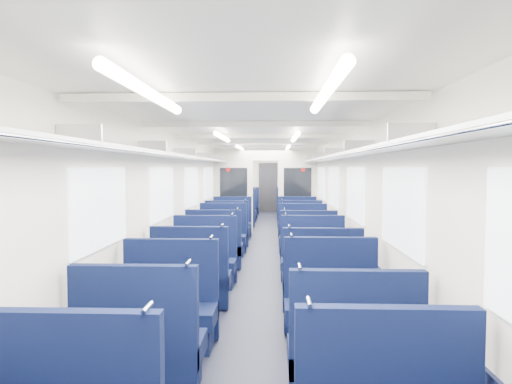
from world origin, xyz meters
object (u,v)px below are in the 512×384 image
seat_8 (192,281)px  seat_19 (297,225)px  seat_27 (290,206)px  seat_22 (241,213)px  seat_24 (244,209)px  seat_20 (239,216)px  seat_23 (292,213)px  seat_21 (294,217)px  seat_10 (204,264)px  seat_5 (353,361)px  seat_16 (227,232)px  seat_26 (246,207)px  seat_12 (215,250)px  seat_7 (332,309)px  bulkhead (265,188)px  seat_18 (232,225)px  end_door (268,187)px  seat_15 (303,240)px  seat_9 (321,284)px  seat_14 (223,239)px  seat_11 (313,264)px  seat_17 (300,231)px  seat_6 (169,312)px  seat_25 (291,209)px  seat_13 (308,251)px

seat_8 → seat_19: bearing=73.7°
seat_19 → seat_27: 5.62m
seat_22 → seat_24: size_ratio=1.00×
seat_20 → seat_23: bearing=34.3°
seat_20 → seat_21: size_ratio=1.00×
seat_19 → seat_10: bearing=-109.7°
seat_5 → seat_16: size_ratio=1.00×
seat_26 → seat_16: bearing=-90.0°
seat_12 → seat_21: 5.73m
seat_10 → seat_7: bearing=-51.9°
seat_5 → seat_27: 13.61m
seat_20 → seat_21: (1.66, -0.10, 0.00)m
bulkhead → seat_20: bearing=124.7°
seat_18 → seat_22: same height
end_door → seat_21: (0.83, -4.85, -0.66)m
seat_10 → seat_15: same height
seat_9 → seat_24: size_ratio=1.00×
seat_18 → seat_14: bearing=-90.0°
seat_20 → seat_18: bearing=-90.0°
seat_11 → seat_19: 4.56m
seat_5 → seat_16: 6.98m
end_door → seat_22: (-0.83, -3.70, -0.66)m
end_door → seat_11: bearing=-85.9°
seat_17 → seat_11: bearing=-90.0°
seat_8 → seat_12: same height
seat_15 → seat_23: (0.00, 5.55, 0.00)m
seat_24 → seat_23: bearing=-34.9°
seat_26 → end_door: bearing=59.0°
seat_9 → seat_10: bearing=146.0°
bulkhead → seat_23: 2.63m
seat_5 → seat_21: same height
seat_11 → seat_9: bearing=-90.0°
seat_6 → seat_22: size_ratio=1.00×
seat_9 → seat_17: 4.67m
seat_12 → seat_16: (0.00, 2.22, 0.00)m
seat_5 → seat_20: size_ratio=1.00×
seat_7 → seat_18: (-1.66, 6.67, 0.00)m
seat_7 → seat_14: 4.85m
seat_24 → seat_25: bearing=-1.8°
bulkhead → seat_5: (0.83, -8.95, -0.90)m
bulkhead → seat_14: size_ratio=2.55×
seat_15 → seat_23: size_ratio=1.00×
bulkhead → seat_13: (0.83, -4.46, -0.90)m
bulkhead → seat_5: bearing=-84.7°
seat_14 → seat_22: (0.00, 5.38, 0.00)m
seat_6 → seat_22: 10.13m
seat_10 → seat_12: same height
seat_21 → seat_26: 3.85m
seat_20 → seat_27: (1.66, 3.46, 0.00)m
seat_11 → seat_27: 10.17m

